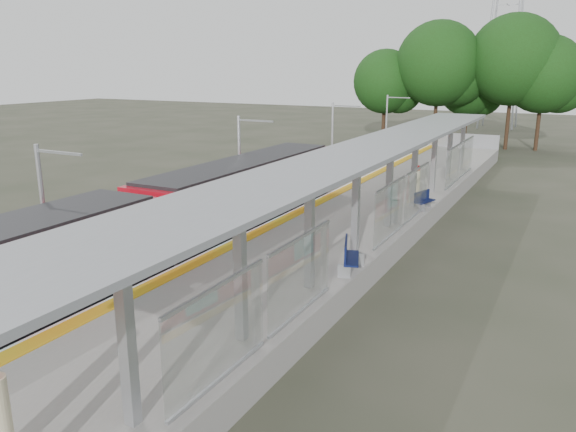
% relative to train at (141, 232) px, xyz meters
% --- Properties ---
extents(trackbed, '(3.00, 70.00, 0.24)m').
position_rel_train_xyz_m(trackbed, '(-0.00, 10.44, -1.93)').
color(trackbed, '#59544C').
rests_on(trackbed, ground).
extents(platform, '(6.00, 50.00, 1.00)m').
position_rel_train_xyz_m(platform, '(4.50, 10.44, -1.55)').
color(platform, gray).
rests_on(platform, ground).
extents(tactile_strip, '(0.60, 50.00, 0.02)m').
position_rel_train_xyz_m(tactile_strip, '(1.95, 10.44, -1.04)').
color(tactile_strip, gold).
rests_on(tactile_strip, platform).
extents(end_fence, '(6.00, 0.10, 1.20)m').
position_rel_train_xyz_m(end_fence, '(4.50, 35.39, -0.45)').
color(end_fence, '#9EA0A5').
rests_on(end_fence, platform).
extents(train, '(2.74, 27.60, 3.62)m').
position_rel_train_xyz_m(train, '(0.00, 0.00, 0.00)').
color(train, black).
rests_on(train, ground).
extents(canopy, '(3.27, 38.00, 3.66)m').
position_rel_train_xyz_m(canopy, '(6.11, 6.63, 2.15)').
color(canopy, '#9EA0A5').
rests_on(canopy, platform).
extents(tree_cluster, '(21.27, 10.37, 12.64)m').
position_rel_train_xyz_m(tree_cluster, '(3.82, 42.90, 5.47)').
color(tree_cluster, '#382316').
rests_on(tree_cluster, ground).
extents(catenary_masts, '(2.08, 48.16, 5.40)m').
position_rel_train_xyz_m(catenary_masts, '(-1.72, 9.44, 0.86)').
color(catenary_masts, '#9EA0A5').
rests_on(catenary_masts, ground).
extents(bench_mid, '(1.04, 1.68, 1.10)m').
position_rel_train_xyz_m(bench_mid, '(7.10, 2.32, -0.47)').
color(bench_mid, '#0E1647').
rests_on(bench_mid, platform).
extents(bench_far, '(0.77, 1.38, 0.91)m').
position_rel_train_xyz_m(bench_far, '(7.12, 12.16, -0.58)').
color(bench_far, '#0E1647').
rests_on(bench_far, platform).
extents(info_pillar_far, '(0.40, 0.40, 1.75)m').
position_rel_train_xyz_m(info_pillar_far, '(6.11, 14.42, -0.29)').
color(info_pillar_far, beige).
rests_on(info_pillar_far, platform).
extents(litter_bin, '(0.61, 0.61, 1.03)m').
position_rel_train_xyz_m(litter_bin, '(6.48, 9.14, -0.54)').
color(litter_bin, '#9EA0A5').
rests_on(litter_bin, platform).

